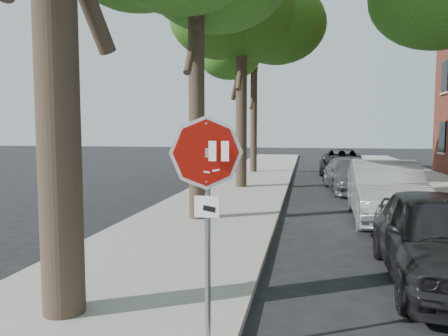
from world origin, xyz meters
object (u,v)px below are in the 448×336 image
object	(u,v)px
tree_mid_b	(242,2)
car_b	(386,191)
stop_sign	(207,186)
car_c	(351,175)
tree_far	(254,50)
car_a	(440,237)
car_d	(342,162)

from	to	relation	value
tree_mid_b	car_b	distance (m)	10.57
stop_sign	car_c	bearing A→B (deg)	78.33
car_c	tree_far	bearing A→B (deg)	120.49
stop_sign	car_a	size ratio (longest dim) A/B	0.57
tree_mid_b	car_a	xyz separation A→B (m)	(5.02, -11.10, -7.22)
car_b	car_c	size ratio (longest dim) A/B	1.08
stop_sign	car_a	distance (m)	4.64
car_c	stop_sign	bearing A→B (deg)	-106.69
car_a	car_b	size ratio (longest dim) A/B	0.89
car_c	tree_mid_b	bearing A→B (deg)	175.52
car_a	car_d	xyz separation A→B (m)	(-0.17, 18.48, -0.04)
stop_sign	car_c	world-z (taller)	stop_sign
car_c	car_d	size ratio (longest dim) A/B	0.90
car_b	car_a	bearing A→B (deg)	-88.48
car_b	car_c	world-z (taller)	car_b
tree_far	car_b	size ratio (longest dim) A/B	1.81
car_a	tree_mid_b	bearing A→B (deg)	116.08
car_b	tree_mid_b	bearing A→B (deg)	131.71
stop_sign	car_a	xyz separation A→B (m)	(3.30, 3.05, -1.17)
tree_far	car_a	size ratio (longest dim) A/B	2.04
stop_sign	car_b	distance (m)	8.91
tree_mid_b	car_b	xyz separation A→B (m)	(5.02, -5.95, -7.15)
tree_far	car_a	distance (m)	19.93
tree_far	car_b	world-z (taller)	tree_far
car_c	car_d	world-z (taller)	car_d
tree_mid_b	stop_sign	bearing A→B (deg)	-83.05
stop_sign	car_d	bearing A→B (deg)	81.73
tree_mid_b	car_c	world-z (taller)	tree_mid_b
stop_sign	tree_mid_b	xyz separation A→B (m)	(-1.72, 14.15, 6.05)
stop_sign	car_a	bearing A→B (deg)	42.70
tree_mid_b	car_c	xyz separation A→B (m)	(4.66, 0.04, -7.30)
car_a	car_c	distance (m)	11.15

